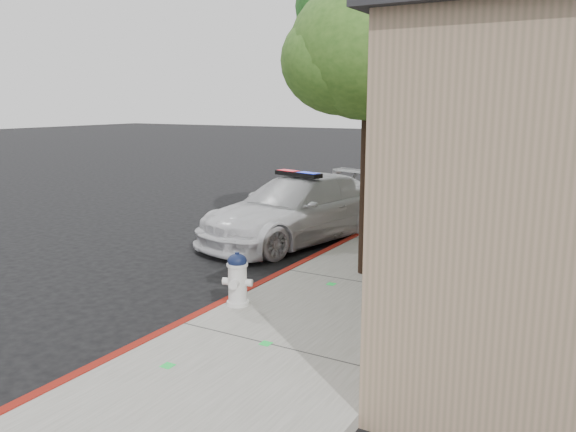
{
  "coord_description": "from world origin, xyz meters",
  "views": [
    {
      "loc": [
        5.19,
        -5.87,
        3.2
      ],
      "look_at": [
        0.3,
        2.63,
        1.25
      ],
      "focal_mm": 35.84,
      "sensor_mm": 36.0,
      "label": 1
    }
  ],
  "objects_px": {
    "street_tree_near": "(370,57)",
    "street_tree_far": "(464,59)",
    "fire_hydrant": "(237,279)",
    "police_car": "(298,209)",
    "street_tree_mid": "(388,5)"
  },
  "relations": [
    {
      "from": "street_tree_mid",
      "to": "street_tree_far",
      "type": "height_order",
      "value": "street_tree_mid"
    },
    {
      "from": "street_tree_near",
      "to": "fire_hydrant",
      "type": "bearing_deg",
      "value": -112.01
    },
    {
      "from": "fire_hydrant",
      "to": "street_tree_mid",
      "type": "relative_size",
      "value": 0.13
    },
    {
      "from": "police_car",
      "to": "street_tree_mid",
      "type": "distance_m",
      "value": 4.82
    },
    {
      "from": "street_tree_near",
      "to": "street_tree_mid",
      "type": "xyz_separation_m",
      "value": [
        -0.42,
        1.89,
        1.14
      ]
    },
    {
      "from": "police_car",
      "to": "fire_hydrant",
      "type": "relative_size",
      "value": 6.76
    },
    {
      "from": "street_tree_near",
      "to": "street_tree_mid",
      "type": "height_order",
      "value": "street_tree_mid"
    },
    {
      "from": "street_tree_far",
      "to": "street_tree_mid",
      "type": "bearing_deg",
      "value": -95.11
    },
    {
      "from": "street_tree_mid",
      "to": "street_tree_far",
      "type": "xyz_separation_m",
      "value": [
        0.42,
        4.68,
        -0.77
      ]
    },
    {
      "from": "fire_hydrant",
      "to": "police_car",
      "type": "bearing_deg",
      "value": 90.34
    },
    {
      "from": "fire_hydrant",
      "to": "street_tree_near",
      "type": "relative_size",
      "value": 0.16
    },
    {
      "from": "police_car",
      "to": "street_tree_near",
      "type": "xyz_separation_m",
      "value": [
        2.54,
        -2.1,
        3.19
      ]
    },
    {
      "from": "street_tree_near",
      "to": "police_car",
      "type": "bearing_deg",
      "value": 140.43
    },
    {
      "from": "street_tree_near",
      "to": "street_tree_far",
      "type": "xyz_separation_m",
      "value": [
        -0.0,
        6.58,
        0.37
      ]
    },
    {
      "from": "fire_hydrant",
      "to": "street_tree_far",
      "type": "distance_m",
      "value": 9.91
    }
  ]
}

